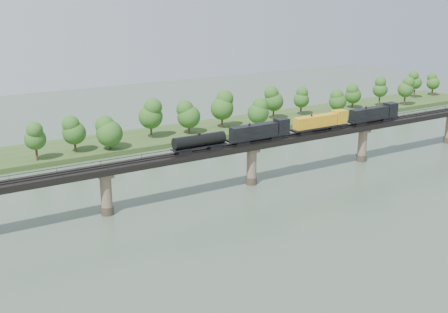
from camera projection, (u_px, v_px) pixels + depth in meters
ground at (327, 222)px, 124.65m from camera, size 400.00×400.00×0.00m
far_bank at (162, 137)px, 193.89m from camera, size 300.00×24.00×1.60m
bridge at (252, 165)px, 147.60m from camera, size 236.00×30.00×11.50m
bridge_superstructure at (252, 141)px, 145.79m from camera, size 220.00×4.90×0.75m
far_treeline at (145, 119)px, 183.83m from camera, size 289.06×17.54×13.60m
freight_train at (301, 126)px, 153.16m from camera, size 75.78×2.95×5.22m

